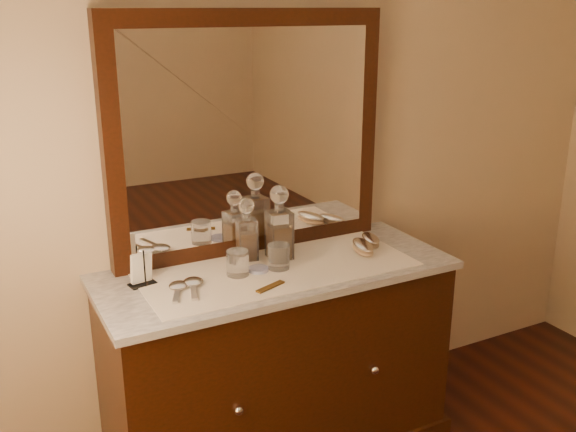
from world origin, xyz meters
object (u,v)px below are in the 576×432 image
object	(u,v)px
dresser_cabinet	(277,364)
napkin_rack	(141,270)
hand_mirror_outer	(178,287)
pin_dish	(258,269)
brush_near	(363,247)
decanter_right	(279,230)
decanter_left	(247,236)
mirror_frame	(249,135)
hand_mirror_inner	(193,284)
comb	(270,287)
brush_far	(371,240)

from	to	relation	value
dresser_cabinet	napkin_rack	xyz separation A→B (m)	(-0.52, 0.09, 0.50)
hand_mirror_outer	pin_dish	bearing A→B (deg)	3.70
brush_near	hand_mirror_outer	xyz separation A→B (m)	(-0.82, -0.00, -0.02)
pin_dish	decanter_right	bearing A→B (deg)	32.83
pin_dish	decanter_left	world-z (taller)	decanter_left
napkin_rack	mirror_frame	bearing A→B (deg)	16.50
brush_near	hand_mirror_outer	distance (m)	0.82
mirror_frame	hand_mirror_inner	bearing A→B (deg)	-143.78
decanter_right	hand_mirror_outer	xyz separation A→B (m)	(-0.48, -0.11, -0.11)
brush_near	hand_mirror_outer	world-z (taller)	brush_near
decanter_left	decanter_right	size ratio (longest dim) A/B	0.84
mirror_frame	pin_dish	distance (m)	0.55
napkin_rack	brush_near	size ratio (longest dim) A/B	0.81
comb	brush_far	distance (m)	0.63
pin_dish	mirror_frame	bearing A→B (deg)	71.73
dresser_cabinet	hand_mirror_inner	xyz separation A→B (m)	(-0.36, -0.02, 0.45)
decanter_left	decanter_right	distance (m)	0.14
pin_dish	hand_mirror_outer	world-z (taller)	hand_mirror_outer
pin_dish	hand_mirror_inner	size ratio (longest dim) A/B	0.39
brush_near	pin_dish	bearing A→B (deg)	177.66
dresser_cabinet	comb	world-z (taller)	comb
decanter_right	hand_mirror_outer	bearing A→B (deg)	-166.85
mirror_frame	hand_mirror_outer	size ratio (longest dim) A/B	6.20
comb	napkin_rack	size ratio (longest dim) A/B	0.90
napkin_rack	hand_mirror_outer	distance (m)	0.16
napkin_rack	decanter_right	xyz separation A→B (m)	(0.58, -0.00, 0.07)
decanter_left	brush_far	bearing A→B (deg)	-10.20
dresser_cabinet	brush_far	xyz separation A→B (m)	(0.48, 0.04, 0.46)
decanter_right	hand_mirror_outer	world-z (taller)	decanter_right
brush_near	brush_far	world-z (taller)	brush_near
mirror_frame	brush_near	distance (m)	0.67
pin_dish	comb	distance (m)	0.17
dresser_cabinet	pin_dish	world-z (taller)	pin_dish
brush_near	hand_mirror_inner	xyz separation A→B (m)	(-0.76, 0.00, -0.02)
decanter_left	brush_far	distance (m)	0.56
decanter_right	brush_near	world-z (taller)	decanter_right
decanter_left	hand_mirror_inner	xyz separation A→B (m)	(-0.29, -0.16, -0.09)
comb	hand_mirror_outer	xyz separation A→B (m)	(-0.31, 0.14, 0.00)
brush_near	dresser_cabinet	bearing A→B (deg)	176.99
decanter_left	brush_near	world-z (taller)	decanter_left
mirror_frame	pin_dish	bearing A→B (deg)	-108.27
comb	decanter_right	bearing A→B (deg)	36.51
napkin_rack	hand_mirror_inner	xyz separation A→B (m)	(0.16, -0.11, -0.05)
decanter_left	brush_near	size ratio (longest dim) A/B	1.43
mirror_frame	napkin_rack	xyz separation A→B (m)	(-0.52, -0.16, -0.44)
pin_dish	brush_far	world-z (taller)	brush_far
napkin_rack	brush_far	world-z (taller)	napkin_rack
brush_near	hand_mirror_inner	world-z (taller)	brush_near
comb	brush_far	bearing A→B (deg)	-0.85
pin_dish	decanter_right	size ratio (longest dim) A/B	0.26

